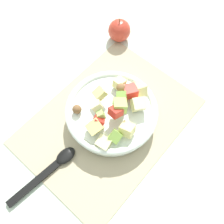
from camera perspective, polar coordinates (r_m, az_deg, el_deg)
ground_plane at (r=0.71m, az=-0.76°, el=-2.13°), size 2.40×2.40×0.00m
placemat at (r=0.71m, az=-0.77°, el=-2.04°), size 0.48×0.35×0.01m
salad_bowl at (r=0.68m, az=0.10°, el=-0.14°), size 0.25×0.25×0.11m
serving_spoon at (r=0.68m, az=-13.22°, el=-11.97°), size 0.21×0.05×0.01m
whole_apple at (r=0.85m, az=1.69°, el=18.06°), size 0.07×0.07×0.08m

